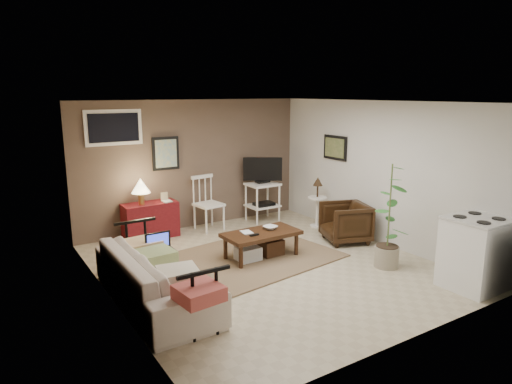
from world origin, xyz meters
TOP-DOWN VIEW (x-y plane):
  - floor at (0.00, 0.00)m, footprint 5.00×5.00m
  - art_back at (-0.55, 2.48)m, footprint 0.50×0.03m
  - art_right at (2.23, 1.05)m, footprint 0.03×0.60m
  - window at (-1.45, 2.48)m, footprint 0.96×0.03m
  - rug at (0.04, 0.44)m, footprint 2.63×2.22m
  - coffee_table at (0.11, 0.34)m, footprint 1.19×0.63m
  - sofa at (-1.80, -0.23)m, footprint 0.66×2.26m
  - sofa_pillows at (-1.75, -0.49)m, footprint 0.43×2.15m
  - sofa_end_rails at (-1.67, -0.23)m, footprint 0.61×2.25m
  - laptop at (-1.58, 0.16)m, footprint 0.35×0.25m
  - red_console at (-0.99, 2.26)m, footprint 0.94×0.42m
  - spindle_chair at (0.12, 2.15)m, footprint 0.51×0.51m
  - tv_stand at (1.30, 2.10)m, footprint 0.66×0.49m
  - side_table at (1.94, 1.19)m, footprint 0.36×0.36m
  - armchair at (1.78, 0.24)m, footprint 0.88×0.91m
  - potted_plant at (1.48, -0.96)m, footprint 0.39×0.39m
  - stove at (1.89, -2.08)m, footprint 0.74×0.69m
  - bowl at (0.32, 0.39)m, footprint 0.22×0.09m
  - book_table at (-0.17, 0.43)m, footprint 0.15×0.04m
  - book_console at (-0.76, 2.18)m, footprint 0.15×0.03m

SIDE VIEW (x-z plane):
  - floor at x=0.00m, z-range 0.00..0.00m
  - rug at x=0.04m, z-range 0.00..0.02m
  - coffee_table at x=0.11m, z-range 0.03..0.47m
  - armchair at x=1.78m, z-range 0.00..0.74m
  - red_console at x=-0.99m, z-range -0.17..0.92m
  - sofa_end_rails at x=-1.67m, z-range 0.00..0.76m
  - sofa at x=-1.80m, z-range 0.00..0.88m
  - spindle_chair at x=0.12m, z-range -0.03..0.98m
  - stove at x=1.89m, z-range 0.00..0.96m
  - book_table at x=-0.17m, z-range 0.42..0.63m
  - bowl at x=0.32m, z-range 0.42..0.64m
  - sofa_pillows at x=-1.75m, z-range 0.47..0.62m
  - laptop at x=-1.58m, z-range 0.45..0.69m
  - side_table at x=1.94m, z-range 0.12..1.08m
  - tv_stand at x=1.30m, z-range 0.04..1.32m
  - book_console at x=-0.76m, z-range 0.63..0.84m
  - potted_plant at x=1.48m, z-range 0.05..1.62m
  - art_back at x=-0.55m, z-range 1.15..1.75m
  - art_right at x=2.23m, z-range 1.29..1.75m
  - window at x=-1.45m, z-range 1.65..2.25m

